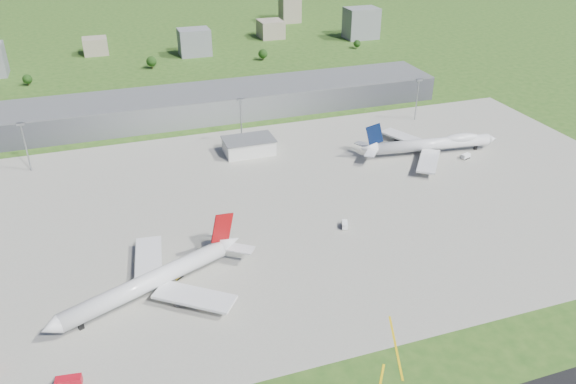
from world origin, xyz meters
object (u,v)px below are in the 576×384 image
object	(u,v)px
airliner_blue_quad	(433,144)
airliner_red_twin	(155,280)
van_white_near	(345,225)
fire_truck	(69,382)
tug_yellow	(178,276)
van_white_far	(466,156)

from	to	relation	value
airliner_blue_quad	airliner_red_twin	bearing A→B (deg)	-148.23
airliner_blue_quad	van_white_near	size ratio (longest dim) A/B	13.88
airliner_blue_quad	van_white_near	xyz separation A→B (m)	(-74.76, -53.57, -4.29)
fire_truck	tug_yellow	world-z (taller)	fire_truck
airliner_blue_quad	van_white_far	bearing A→B (deg)	-32.77
airliner_blue_quad	van_white_near	bearing A→B (deg)	-137.35
fire_truck	van_white_near	bearing A→B (deg)	33.45
airliner_red_twin	van_white_near	xyz separation A→B (m)	(80.65, 18.06, -4.28)
airliner_red_twin	van_white_far	xyz separation A→B (m)	(169.05, 60.27, -4.25)
van_white_near	airliner_red_twin	bearing A→B (deg)	123.63
airliner_red_twin	fire_truck	xyz separation A→B (m)	(-28.90, -34.87, -3.96)
fire_truck	van_white_far	size ratio (longest dim) A/B	1.34
airliner_blue_quad	tug_yellow	distance (m)	160.70
tug_yellow	van_white_near	world-z (taller)	van_white_near
van_white_near	van_white_far	distance (m)	97.96
airliner_red_twin	van_white_near	distance (m)	82.76
tug_yellow	fire_truck	bearing A→B (deg)	-168.65
airliner_blue_quad	van_white_far	size ratio (longest dim) A/B	13.68
tug_yellow	van_white_near	distance (m)	72.89
airliner_blue_quad	tug_yellow	size ratio (longest dim) A/B	17.18
airliner_red_twin	fire_truck	size ratio (longest dim) A/B	9.62
airliner_blue_quad	tug_yellow	world-z (taller)	airliner_blue_quad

